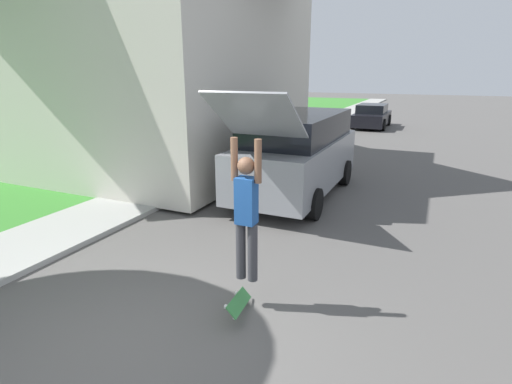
{
  "coord_description": "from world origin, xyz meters",
  "views": [
    {
      "loc": [
        2.91,
        -2.91,
        3.05
      ],
      "look_at": [
        0.25,
        2.97,
        1.11
      ],
      "focal_mm": 28.0,
      "sensor_mm": 36.0,
      "label": 1
    }
  ],
  "objects": [
    {
      "name": "lawn",
      "position": [
        -8.0,
        6.0,
        0.04
      ],
      "size": [
        10.0,
        80.0,
        0.08
      ],
      "color": "#387F2D",
      "rests_on": "ground_plane"
    },
    {
      "name": "suv_parked",
      "position": [
        -0.21,
        6.53,
        1.11
      ],
      "size": [
        2.07,
        5.62,
        2.74
      ],
      "color": "gray",
      "rests_on": "ground_plane"
    },
    {
      "name": "car_down_street",
      "position": [
        -0.55,
        20.92,
        0.62
      ],
      "size": [
        1.84,
        4.11,
        1.31
      ],
      "color": "black",
      "rests_on": "ground_plane"
    },
    {
      "name": "skateboarder",
      "position": [
        0.84,
        1.37,
        1.38
      ],
      "size": [
        0.41,
        0.22,
        1.88
      ],
      "color": "#38383D",
      "rests_on": "ground_plane"
    },
    {
      "name": "house",
      "position": [
        -7.19,
        8.21,
        4.46
      ],
      "size": [
        11.63,
        9.21,
        8.47
      ],
      "color": "beige",
      "rests_on": "lawn"
    },
    {
      "name": "ground_plane",
      "position": [
        0.0,
        0.0,
        0.0
      ],
      "size": [
        120.0,
        120.0,
        0.0
      ],
      "primitive_type": "plane",
      "color": "#54514F"
    },
    {
      "name": "skateboard",
      "position": [
        0.84,
        1.14,
        0.19
      ],
      "size": [
        0.31,
        0.76,
        0.33
      ],
      "color": "#337F3D",
      "rests_on": "ground_plane"
    },
    {
      "name": "sidewalk",
      "position": [
        -3.6,
        6.0,
        0.05
      ],
      "size": [
        1.8,
        80.0,
        0.1
      ],
      "color": "#9E9E99",
      "rests_on": "ground_plane"
    }
  ]
}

